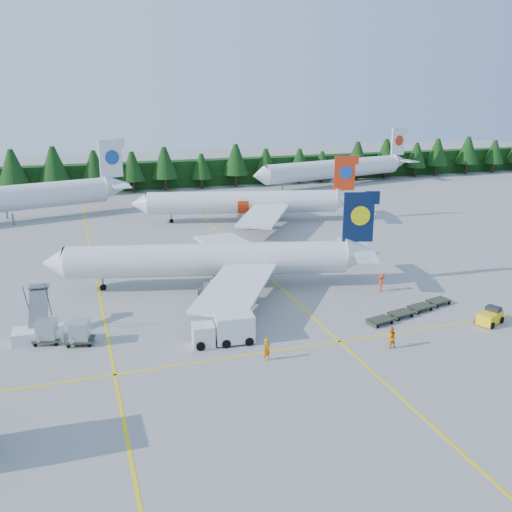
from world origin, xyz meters
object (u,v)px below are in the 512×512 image
object	(u,v)px
airliner_red	(239,203)
baggage_tug	(490,316)
service_truck	(224,330)
airstairs	(39,330)
airliner_navy	(203,260)

from	to	relation	value
airliner_red	baggage_tug	world-z (taller)	airliner_red
service_truck	airstairs	bearing A→B (deg)	163.91
airstairs	airliner_navy	bearing A→B (deg)	30.41
airliner_navy	baggage_tug	xyz separation A→B (m)	(24.25, -19.04, -2.53)
service_truck	airliner_navy	bearing A→B (deg)	88.75
airstairs	service_truck	bearing A→B (deg)	-18.10
airliner_navy	baggage_tug	size ratio (longest dim) A/B	11.56
airstairs	baggage_tug	bearing A→B (deg)	-10.25
airliner_red	airstairs	distance (m)	50.74
airliner_navy	airliner_red	size ratio (longest dim) A/B	0.99
airliner_red	airstairs	size ratio (longest dim) A/B	6.05
airliner_navy	airliner_red	world-z (taller)	airliner_red
airliner_red	baggage_tug	size ratio (longest dim) A/B	11.72
baggage_tug	airliner_navy	bearing A→B (deg)	117.08
baggage_tug	service_truck	bearing A→B (deg)	146.88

